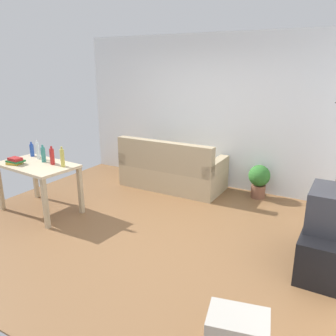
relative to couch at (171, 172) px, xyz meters
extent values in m
cube|color=brown|center=(0.45, -1.59, -0.32)|extent=(5.20, 4.40, 0.02)
cube|color=silver|center=(0.45, 0.61, 1.04)|extent=(5.20, 0.10, 2.70)
cube|color=tan|center=(0.00, 0.06, -0.11)|extent=(1.84, 0.84, 0.40)
cube|color=tan|center=(0.00, -0.28, 0.35)|extent=(1.84, 0.16, 0.52)
cube|color=tan|center=(0.84, 0.06, 0.20)|extent=(0.16, 0.84, 0.22)
cube|color=tan|center=(-0.84, 0.06, 0.20)|extent=(0.16, 0.84, 0.22)
cube|color=black|center=(2.70, -1.37, -0.07)|extent=(0.44, 1.10, 0.48)
cube|color=#2D2D33|center=(2.70, -1.37, 0.39)|extent=(0.40, 0.60, 0.44)
cylinder|color=black|center=(2.70, -0.29, -0.29)|extent=(0.26, 0.26, 0.03)
cube|color=#C6B28E|center=(-1.24, -1.90, 0.43)|extent=(1.26, 0.80, 0.04)
cube|color=tan|center=(-1.82, -2.16, 0.05)|extent=(0.07, 0.07, 0.72)
cube|color=tan|center=(-0.71, -2.26, 0.05)|extent=(0.07, 0.07, 0.72)
cube|color=tan|center=(-1.77, -1.54, 0.05)|extent=(0.07, 0.07, 0.72)
cube|color=tan|center=(-0.65, -1.64, 0.05)|extent=(0.07, 0.07, 0.72)
cylinder|color=brown|center=(1.52, 0.31, -0.20)|extent=(0.24, 0.24, 0.22)
sphere|color=#2D6B28|center=(1.52, 0.31, 0.08)|extent=(0.36, 0.36, 0.36)
cube|color=#A8A399|center=(2.25, -2.96, -0.16)|extent=(0.54, 0.44, 0.30)
cylinder|color=#2347A3|center=(-1.65, -1.63, 0.55)|extent=(0.06, 0.06, 0.19)
cylinder|color=#2347A3|center=(-1.65, -1.63, 0.67)|extent=(0.03, 0.03, 0.04)
cylinder|color=silver|center=(-1.44, -1.69, 0.58)|extent=(0.05, 0.05, 0.26)
cylinder|color=silver|center=(-1.44, -1.69, 0.73)|extent=(0.02, 0.02, 0.04)
cylinder|color=teal|center=(-1.23, -1.77, 0.57)|extent=(0.07, 0.07, 0.22)
cylinder|color=teal|center=(-1.23, -1.77, 0.70)|extent=(0.03, 0.03, 0.04)
cylinder|color=#AD2323|center=(-1.01, -1.80, 0.57)|extent=(0.07, 0.07, 0.24)
cylinder|color=#AD2323|center=(-1.01, -1.80, 0.71)|extent=(0.03, 0.03, 0.04)
cylinder|color=#BCB24C|center=(-0.78, -1.81, 0.58)|extent=(0.06, 0.06, 0.26)
cylinder|color=#BCB24C|center=(-0.78, -1.81, 0.73)|extent=(0.03, 0.03, 0.04)
cube|color=#B7932D|center=(-1.51, -2.07, 0.47)|extent=(0.22, 0.20, 0.03)
cube|color=#236B33|center=(-1.50, -2.05, 0.50)|extent=(0.25, 0.19, 0.02)
cube|color=maroon|center=(-1.49, -2.07, 0.53)|extent=(0.20, 0.14, 0.04)
camera|label=1|loc=(2.85, -5.13, 1.87)|focal=36.24mm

